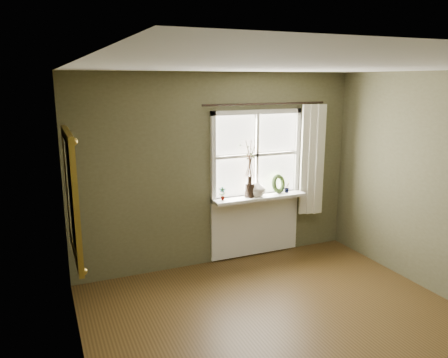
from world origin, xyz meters
name	(u,v)px	position (x,y,z in m)	size (l,w,h in m)	color
floor	(310,348)	(0.00, 0.00, 0.00)	(4.50, 4.50, 0.00)	#432F15
ceiling	(324,67)	(0.00, 0.00, 2.60)	(4.50, 4.50, 0.00)	silver
wall_back	(218,170)	(0.00, 2.30, 1.30)	(4.00, 0.10, 2.60)	brown
wall_left	(74,254)	(-2.05, 0.00, 1.30)	(0.10, 4.50, 2.60)	brown
window_frame	(257,155)	(0.55, 2.23, 1.48)	(1.36, 0.06, 1.24)	white
window_sill	(259,197)	(0.55, 2.12, 0.90)	(1.36, 0.26, 0.04)	white
window_apron	(255,225)	(0.55, 2.23, 0.46)	(1.36, 0.04, 0.88)	white
dark_jug	(249,190)	(0.39, 2.12, 1.02)	(0.13, 0.13, 0.20)	black
cream_vase	(257,188)	(0.51, 2.12, 1.04)	(0.23, 0.23, 0.24)	beige
wreath	(278,186)	(0.87, 2.16, 1.03)	(0.28, 0.28, 0.07)	#2B3F1C
potted_plant_left	(222,194)	(-0.01, 2.12, 1.01)	(0.10, 0.06, 0.18)	#2B3F1C
potted_plant_right	(287,187)	(0.99, 2.12, 1.00)	(0.09, 0.07, 0.16)	#2B3F1C
curtain	(311,160)	(1.39, 2.13, 1.37)	(0.36, 0.12, 1.59)	beige
curtain_rod	(266,104)	(0.65, 2.17, 2.18)	(0.03, 0.03, 1.84)	black
gilt_mirror	(71,195)	(-1.96, 1.30, 1.40)	(0.10, 1.08, 1.28)	white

